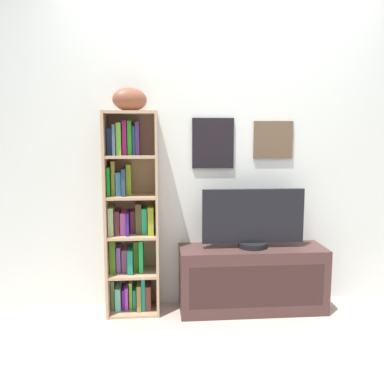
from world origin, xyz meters
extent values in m
cube|color=#B0A096|center=(0.00, 0.00, -0.02)|extent=(5.20, 5.20, 0.04)
cube|color=silver|center=(0.00, 1.13, 1.23)|extent=(4.80, 0.06, 2.47)
cube|color=black|center=(-0.08, 1.09, 1.27)|extent=(0.32, 0.02, 0.38)
cube|color=gray|center=(-0.08, 1.09, 1.27)|extent=(0.27, 0.01, 0.33)
cube|color=brown|center=(0.39, 1.09, 1.30)|extent=(0.31, 0.02, 0.29)
cube|color=#BEAF8D|center=(0.39, 1.09, 1.30)|extent=(0.26, 0.01, 0.24)
cube|color=tan|center=(-0.88, 0.96, 0.75)|extent=(0.02, 0.28, 1.50)
cube|color=tan|center=(-0.51, 0.96, 0.75)|extent=(0.02, 0.28, 1.50)
cube|color=tan|center=(-0.70, 1.10, 0.75)|extent=(0.39, 0.01, 1.50)
cube|color=tan|center=(-0.70, 0.96, 0.01)|extent=(0.35, 0.27, 0.02)
cube|color=tan|center=(-0.70, 0.96, 0.30)|extent=(0.35, 0.27, 0.02)
cube|color=tan|center=(-0.70, 0.96, 0.60)|extent=(0.35, 0.27, 0.02)
cube|color=tan|center=(-0.70, 0.96, 0.89)|extent=(0.35, 0.27, 0.02)
cube|color=tan|center=(-0.70, 0.96, 1.18)|extent=(0.35, 0.27, 0.02)
cube|color=tan|center=(-0.70, 0.96, 1.49)|extent=(0.35, 0.27, 0.02)
cube|color=#669150|center=(-0.86, 1.01, 0.13)|extent=(0.02, 0.15, 0.22)
cube|color=#63BFAA|center=(-0.82, 1.00, 0.11)|extent=(0.04, 0.19, 0.17)
cube|color=purple|center=(-0.78, 1.01, 0.10)|extent=(0.02, 0.16, 0.15)
cube|color=purple|center=(-0.75, 1.00, 0.11)|extent=(0.02, 0.18, 0.18)
cube|color=#89BC30|center=(-0.72, 1.01, 0.12)|extent=(0.02, 0.16, 0.21)
cube|color=#1C957C|center=(-0.69, 1.01, 0.10)|extent=(0.02, 0.17, 0.16)
cube|color=olive|center=(-0.66, 0.98, 0.12)|extent=(0.03, 0.21, 0.20)
cube|color=#18877F|center=(-0.62, 0.99, 0.15)|extent=(0.03, 0.20, 0.25)
cube|color=brown|center=(-0.59, 0.99, 0.11)|extent=(0.04, 0.20, 0.19)
cube|color=#416C17|center=(-0.85, 0.99, 0.44)|extent=(0.04, 0.19, 0.25)
cube|color=#7E4DAB|center=(-0.80, 1.01, 0.41)|extent=(0.03, 0.17, 0.19)
cube|color=#85426D|center=(-0.76, 1.00, 0.40)|extent=(0.04, 0.17, 0.18)
cube|color=#1B8269|center=(-0.72, 0.98, 0.40)|extent=(0.04, 0.22, 0.18)
cube|color=#486917|center=(-0.68, 1.02, 0.43)|extent=(0.04, 0.15, 0.23)
cube|color=green|center=(-0.64, 1.00, 0.43)|extent=(0.03, 0.19, 0.24)
cube|color=#97B474|center=(-0.85, 0.98, 0.71)|extent=(0.04, 0.22, 0.21)
cube|color=#4E2124|center=(-0.81, 0.99, 0.70)|extent=(0.03, 0.21, 0.18)
cube|color=#B052A5|center=(-0.76, 0.99, 0.69)|extent=(0.04, 0.20, 0.16)
cube|color=#3F1B8A|center=(-0.73, 0.98, 0.69)|extent=(0.02, 0.22, 0.17)
cube|color=#5D2432|center=(-0.70, 1.02, 0.69)|extent=(0.03, 0.14, 0.17)
cube|color=#4E4727|center=(-0.65, 1.01, 0.72)|extent=(0.04, 0.16, 0.22)
cube|color=#2DC682|center=(-0.61, 1.01, 0.70)|extent=(0.04, 0.16, 0.19)
cube|color=olive|center=(-0.56, 0.98, 0.71)|extent=(0.04, 0.22, 0.21)
cube|color=#15851A|center=(-0.86, 0.98, 1.00)|extent=(0.02, 0.23, 0.21)
cube|color=gold|center=(-0.83, 1.00, 1.02)|extent=(0.03, 0.17, 0.25)
cube|color=teal|center=(-0.79, 0.99, 0.98)|extent=(0.04, 0.20, 0.17)
cube|color=#263950|center=(-0.75, 0.97, 1.00)|extent=(0.03, 0.23, 0.20)
cube|color=#8EB424|center=(-0.72, 1.01, 1.01)|extent=(0.03, 0.15, 0.22)
cube|color=navy|center=(-0.85, 1.01, 1.29)|extent=(0.04, 0.16, 0.19)
cube|color=#445B71|center=(-0.81, 0.97, 1.30)|extent=(0.02, 0.23, 0.22)
cube|color=#6DB836|center=(-0.78, 0.99, 1.31)|extent=(0.03, 0.20, 0.23)
cube|color=#9B1B6C|center=(-0.74, 1.01, 1.32)|extent=(0.03, 0.17, 0.25)
cube|color=#2D911F|center=(-0.70, 1.01, 1.31)|extent=(0.03, 0.17, 0.25)
cube|color=navy|center=(-0.68, 1.01, 1.30)|extent=(0.02, 0.16, 0.21)
cube|color=#4F2B71|center=(-0.65, 1.00, 1.31)|extent=(0.03, 0.17, 0.24)
ellipsoid|color=brown|center=(-0.70, 0.96, 1.59)|extent=(0.31, 0.27, 0.17)
cube|color=#482D2B|center=(0.21, 0.92, 0.25)|extent=(1.11, 0.36, 0.49)
cube|color=#34211F|center=(0.21, 0.75, 0.25)|extent=(0.99, 0.01, 0.31)
cylinder|color=black|center=(0.21, 0.92, 0.51)|extent=(0.22, 0.22, 0.04)
cube|color=black|center=(0.21, 0.92, 0.73)|extent=(0.77, 0.04, 0.41)
cube|color=#22314D|center=(0.21, 0.91, 0.73)|extent=(0.73, 0.01, 0.37)
camera|label=1|loc=(-0.51, -2.05, 1.32)|focal=38.31mm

